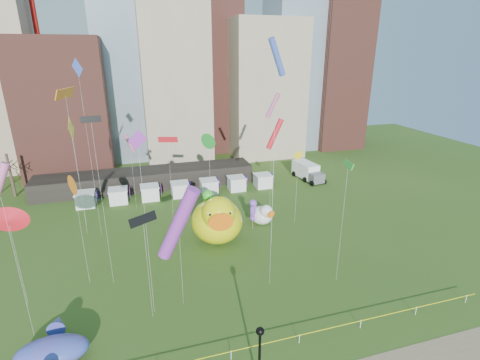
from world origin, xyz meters
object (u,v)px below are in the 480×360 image
object	(u,v)px
whale_inflatable	(52,350)
seahorse_purple	(253,208)
lamppost	(260,352)
box_truck	(307,171)
big_duck	(217,219)
small_duck	(262,214)
seahorse_green	(208,203)

from	to	relation	value
whale_inflatable	seahorse_purple	bearing A→B (deg)	37.04
lamppost	box_truck	bearing A→B (deg)	59.04
big_duck	whale_inflatable	distance (m)	22.74
box_truck	big_duck	bearing A→B (deg)	-147.85
whale_inflatable	box_truck	size ratio (longest dim) A/B	0.93
whale_inflatable	small_duck	bearing A→B (deg)	36.64
big_duck	seahorse_purple	world-z (taller)	big_duck
big_duck	seahorse_purple	distance (m)	5.88
small_duck	whale_inflatable	world-z (taller)	small_duck
seahorse_purple	lamppost	distance (m)	25.37
small_duck	seahorse_green	world-z (taller)	seahorse_green
seahorse_green	box_truck	world-z (taller)	seahorse_green
big_duck	small_duck	distance (m)	8.10
big_duck	small_duck	xyz separation A→B (m)	(7.27, 3.11, -1.76)
whale_inflatable	box_truck	bearing A→B (deg)	40.61
seahorse_green	seahorse_purple	xyz separation A→B (m)	(6.16, -0.48, -1.38)
seahorse_purple	whale_inflatable	world-z (taller)	seahorse_purple
small_duck	whale_inflatable	bearing A→B (deg)	-162.92
seahorse_green	whale_inflatable	world-z (taller)	seahorse_green
lamppost	box_truck	world-z (taller)	lamppost
seahorse_purple	lamppost	size ratio (longest dim) A/B	0.76
big_duck	small_duck	size ratio (longest dim) A/B	2.10
lamppost	whale_inflatable	bearing A→B (deg)	154.07
whale_inflatable	box_truck	xyz separation A→B (m)	(39.24, 33.53, 0.49)
small_duck	seahorse_green	bearing A→B (deg)	164.67
big_duck	box_truck	bearing A→B (deg)	47.18
seahorse_green	whale_inflatable	xyz separation A→B (m)	(-16.39, -17.44, -3.34)
big_duck	seahorse_green	size ratio (longest dim) A/B	1.50
big_duck	lamppost	world-z (taller)	big_duck
whale_inflatable	box_truck	world-z (taller)	box_truck
seahorse_green	box_truck	distance (m)	28.09
big_duck	lamppost	size ratio (longest dim) A/B	1.65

